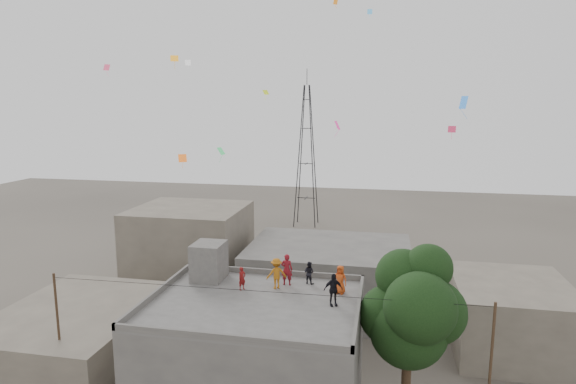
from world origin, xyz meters
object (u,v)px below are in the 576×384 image
at_px(tree, 413,310).
at_px(transmission_tower, 306,156).
at_px(person_red_adult, 287,270).
at_px(stair_head_box, 209,261).
at_px(person_dark_adult, 333,290).

bearing_deg(tree, transmission_tower, 106.09).
bearing_deg(person_red_adult, stair_head_box, -0.70).
xyz_separation_m(stair_head_box, person_dark_adult, (6.92, -2.20, -0.22)).
bearing_deg(tree, person_red_adult, 162.52).
relative_size(stair_head_box, person_dark_adult, 1.29).
relative_size(tree, transmission_tower, 0.45).
distance_m(tree, transmission_tower, 41.12).
bearing_deg(person_red_adult, person_dark_adult, 140.13).
xyz_separation_m(stair_head_box, transmission_tower, (-0.80, 37.40, 1.97)).
bearing_deg(person_dark_adult, transmission_tower, 78.44).
relative_size(stair_head_box, person_red_adult, 1.20).
height_order(transmission_tower, person_dark_adult, transmission_tower).
xyz_separation_m(person_red_adult, person_dark_adult, (2.65, -2.18, -0.06)).
height_order(stair_head_box, person_dark_adult, stair_head_box).
distance_m(tree, person_red_adult, 6.65).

